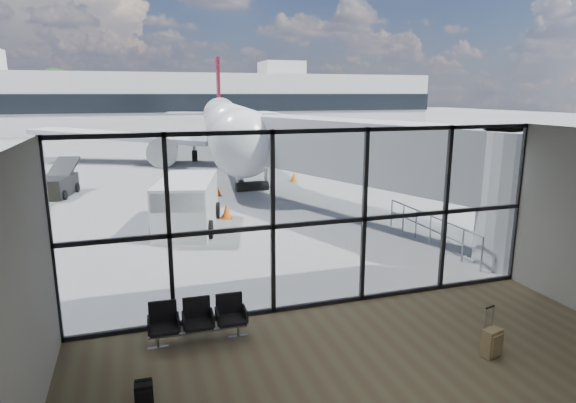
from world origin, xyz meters
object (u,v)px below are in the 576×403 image
service_van (187,204)px  mobile_stairs (18,196)px  backpack (144,395)px  suitcase (492,343)px  belt_loader (57,184)px  airliner (227,125)px  seating_row (198,318)px

service_van → mobile_stairs: mobile_stairs is taller
backpack → service_van: service_van is taller
suitcase → belt_loader: belt_loader is taller
mobile_stairs → airliner: bearing=27.7°
suitcase → mobile_stairs: bearing=109.7°
backpack → suitcase: size_ratio=0.44×
suitcase → mobile_stairs: size_ratio=0.31×
suitcase → service_van: service_van is taller
seating_row → airliner: bearing=79.3°
airliner → service_van: bearing=-97.5°
suitcase → airliner: airliner is taller
mobile_stairs → suitcase: bearing=-76.0°
seating_row → backpack: (-1.19, -2.05, -0.29)m
backpack → service_van: bearing=81.8°
suitcase → service_van: bearing=98.3°
suitcase → belt_loader: 22.88m
suitcase → mobile_stairs: (-12.09, 17.83, 0.21)m
backpack → service_van: (1.96, 11.11, 0.80)m
seating_row → suitcase: size_ratio=1.99×
suitcase → airliner: (0.59, 31.83, 2.45)m
belt_loader → suitcase: bearing=-50.2°
suitcase → backpack: bearing=161.3°
backpack → mobile_stairs: (-5.25, 17.32, 0.30)m
airliner → service_van: airliner is taller
backpack → suitcase: suitcase is taller
seating_row → suitcase: 6.20m
backpack → suitcase: (6.83, -0.51, 0.10)m
seating_row → suitcase: suitcase is taller
seating_row → mobile_stairs: 16.57m
seating_row → backpack: 2.39m
airliner → belt_loader: 16.35m
service_van → seating_row: bearing=-80.2°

